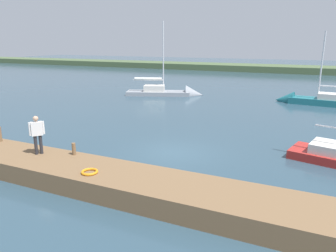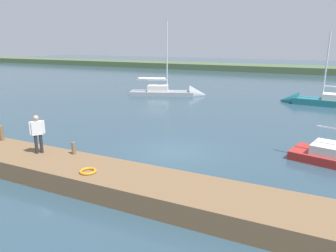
# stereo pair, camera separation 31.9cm
# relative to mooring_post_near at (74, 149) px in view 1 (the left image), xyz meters

# --- Properties ---
(ground_plane) EXTENTS (200.00, 200.00, 0.00)m
(ground_plane) POSITION_rel_mooring_post_near_xyz_m (-3.12, -4.11, -1.07)
(ground_plane) COLOR #2D4756
(far_shoreline) EXTENTS (180.00, 8.00, 2.40)m
(far_shoreline) POSITION_rel_mooring_post_near_xyz_m (-3.12, -56.24, -1.07)
(far_shoreline) COLOR #4C603D
(far_shoreline) RESTS_ON ground_plane
(dock_pier) EXTENTS (20.79, 2.52, 0.80)m
(dock_pier) POSITION_rel_mooring_post_near_xyz_m (-3.12, 0.88, -0.67)
(dock_pier) COLOR brown
(dock_pier) RESTS_ON ground_plane
(mooring_post_near) EXTENTS (0.17, 0.17, 0.55)m
(mooring_post_near) POSITION_rel_mooring_post_near_xyz_m (0.00, 0.00, 0.00)
(mooring_post_near) COLOR brown
(mooring_post_near) RESTS_ON dock_pier
(mooring_post_far) EXTENTS (0.19, 0.19, 0.77)m
(mooring_post_far) POSITION_rel_mooring_post_near_xyz_m (4.78, 0.00, 0.11)
(mooring_post_far) COLOR brown
(mooring_post_far) RESTS_ON dock_pier
(life_ring_buoy) EXTENTS (0.66, 0.66, 0.10)m
(life_ring_buoy) POSITION_rel_mooring_post_near_xyz_m (-1.94, 1.39, -0.22)
(life_ring_buoy) COLOR orange
(life_ring_buoy) RESTS_ON dock_pier
(sailboat_near_dock) EXTENTS (8.61, 4.94, 8.86)m
(sailboat_near_dock) POSITION_rel_mooring_post_near_xyz_m (4.69, -21.33, -0.90)
(sailboat_near_dock) COLOR gray
(sailboat_near_dock) RESTS_ON ground_plane
(sailboat_behind_pier) EXTENTS (7.33, 2.48, 7.47)m
(sailboat_behind_pier) POSITION_rel_mooring_post_near_xyz_m (-9.40, -22.18, -0.86)
(sailboat_behind_pier) COLOR #1E6B75
(sailboat_behind_pier) RESTS_ON ground_plane
(person_on_dock) EXTENTS (0.47, 0.55, 1.77)m
(person_on_dock) POSITION_rel_mooring_post_near_xyz_m (1.51, 0.58, 0.76)
(person_on_dock) COLOR #28282D
(person_on_dock) RESTS_ON dock_pier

